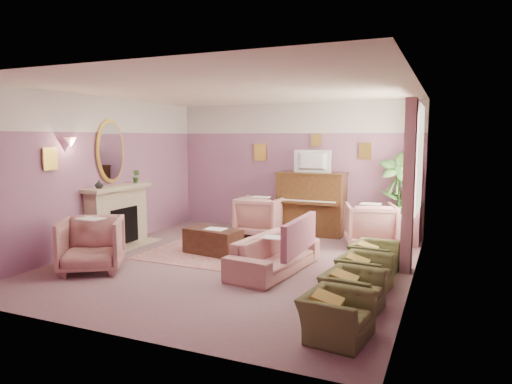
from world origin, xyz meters
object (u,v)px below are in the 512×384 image
at_px(floral_armchair_left, 260,214).
at_px(floral_armchair_right, 370,223).
at_px(olive_chair_d, 374,253).
at_px(olive_chair_c, 365,267).
at_px(piano, 311,204).
at_px(coffee_table, 213,241).
at_px(television, 311,159).
at_px(olive_chair_a, 336,309).
at_px(side_table, 403,225).
at_px(olive_chair_b, 352,285).
at_px(floral_armchair_front, 91,242).
at_px(sofa, 274,247).

distance_m(floral_armchair_left, floral_armchair_right, 2.28).
bearing_deg(olive_chair_d, olive_chair_c, -90.00).
xyz_separation_m(piano, floral_armchair_left, (-0.94, -0.59, -0.19)).
bearing_deg(coffee_table, television, 63.50).
relative_size(television, floral_armchair_right, 0.87).
height_order(television, coffee_table, television).
height_order(piano, floral_armchair_right, piano).
height_order(piano, olive_chair_a, piano).
bearing_deg(olive_chair_c, piano, 117.75).
relative_size(olive_chair_c, side_table, 1.04).
bearing_deg(olive_chair_b, olive_chair_a, -90.00).
xyz_separation_m(floral_armchair_right, olive_chair_d, (0.34, -1.71, -0.15)).
bearing_deg(olive_chair_a, olive_chair_b, 90.00).
bearing_deg(television, piano, 90.00).
xyz_separation_m(piano, floral_armchair_front, (-2.35, -3.96, -0.19)).
distance_m(coffee_table, olive_chair_d, 2.81).
xyz_separation_m(television, floral_armchair_right, (1.34, -0.62, -1.14)).
height_order(olive_chair_b, side_table, side_table).
distance_m(floral_armchair_left, olive_chair_c, 3.70).
xyz_separation_m(floral_armchair_left, olive_chair_a, (2.62, -4.25, -0.15)).
bearing_deg(floral_armchair_left, sofa, -62.40).
xyz_separation_m(sofa, olive_chair_c, (1.43, -0.33, -0.06)).
bearing_deg(side_table, piano, 177.56).
height_order(television, side_table, television).
bearing_deg(olive_chair_b, coffee_table, 148.72).
bearing_deg(olive_chair_a, olive_chair_c, 90.00).
height_order(floral_armchair_left, floral_armchair_right, same).
bearing_deg(olive_chair_d, floral_armchair_front, -158.54).
distance_m(floral_armchair_front, olive_chair_b, 4.04).
xyz_separation_m(television, floral_armchair_front, (-2.35, -3.91, -1.14)).
bearing_deg(floral_armchair_left, television, 29.95).
height_order(olive_chair_b, olive_chair_c, same).
relative_size(olive_chair_b, olive_chair_d, 1.00).
relative_size(floral_armchair_right, olive_chair_b, 1.27).
distance_m(olive_chair_a, side_table, 4.76).
bearing_deg(floral_armchair_right, sofa, -116.36).
bearing_deg(floral_armchair_front, piano, 59.31).
relative_size(coffee_table, olive_chair_c, 1.37).
bearing_deg(floral_armchair_right, piano, 153.61).
bearing_deg(olive_chair_c, floral_armchair_left, 135.15).
bearing_deg(piano, floral_armchair_left, -147.81).
height_order(piano, television, television).
bearing_deg(side_table, floral_armchair_right, -132.93).
height_order(olive_chair_c, olive_chair_d, same).
xyz_separation_m(piano, floral_armchair_right, (1.34, -0.67, -0.19)).
height_order(television, sofa, television).
bearing_deg(sofa, floral_armchair_right, 63.64).
relative_size(sofa, olive_chair_d, 2.56).
distance_m(olive_chair_c, olive_chair_d, 0.82).
bearing_deg(olive_chair_a, side_table, 87.50).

